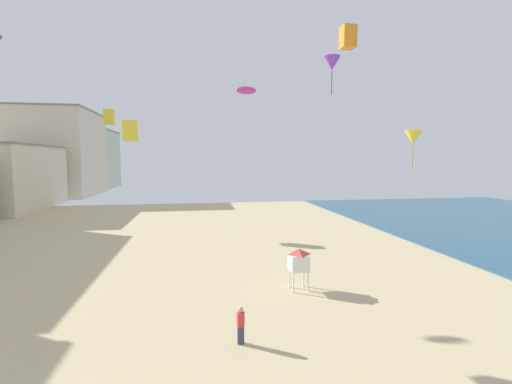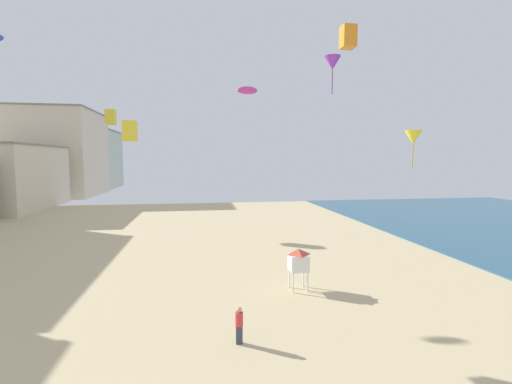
{
  "view_description": "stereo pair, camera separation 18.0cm",
  "coord_description": "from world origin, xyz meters",
  "px_view_note": "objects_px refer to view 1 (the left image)",
  "views": [
    {
      "loc": [
        1.28,
        -5.98,
        7.91
      ],
      "look_at": [
        5.16,
        17.61,
        5.77
      ],
      "focal_mm": 25.01,
      "sensor_mm": 36.0,
      "label": 1
    },
    {
      "loc": [
        1.45,
        -6.01,
        7.91
      ],
      "look_at": [
        5.16,
        17.61,
        5.77
      ],
      "focal_mm": 25.01,
      "sensor_mm": 36.0,
      "label": 2
    }
  ],
  "objects_px": {
    "lifeguard_stand": "(299,260)",
    "kite_orange_box": "(348,37)",
    "kite_yellow_box_2": "(130,131)",
    "kite_yellow_delta": "(413,138)",
    "kite_magenta_parafoil": "(246,90)",
    "kite_flyer": "(241,323)",
    "kite_yellow_box": "(109,117)",
    "kite_purple_delta": "(332,63)"
  },
  "relations": [
    {
      "from": "kite_flyer",
      "to": "kite_yellow_box_2",
      "type": "xyz_separation_m",
      "value": [
        -5.15,
        4.81,
        8.49
      ]
    },
    {
      "from": "kite_flyer",
      "to": "kite_magenta_parafoil",
      "type": "distance_m",
      "value": 30.41
    },
    {
      "from": "kite_flyer",
      "to": "kite_magenta_parafoil",
      "type": "bearing_deg",
      "value": -156.7
    },
    {
      "from": "kite_yellow_delta",
      "to": "kite_yellow_box_2",
      "type": "bearing_deg",
      "value": 178.77
    },
    {
      "from": "kite_magenta_parafoil",
      "to": "kite_yellow_delta",
      "type": "relative_size",
      "value": 1.04
    },
    {
      "from": "kite_orange_box",
      "to": "kite_purple_delta",
      "type": "bearing_deg",
      "value": 80.11
    },
    {
      "from": "kite_flyer",
      "to": "kite_yellow_box",
      "type": "xyz_separation_m",
      "value": [
        -11.75,
        29.36,
        11.96
      ]
    },
    {
      "from": "kite_orange_box",
      "to": "lifeguard_stand",
      "type": "bearing_deg",
      "value": -164.16
    },
    {
      "from": "kite_purple_delta",
      "to": "lifeguard_stand",
      "type": "bearing_deg",
      "value": -125.76
    },
    {
      "from": "kite_purple_delta",
      "to": "kite_orange_box",
      "type": "bearing_deg",
      "value": -99.89
    },
    {
      "from": "kite_orange_box",
      "to": "kite_magenta_parafoil",
      "type": "distance_m",
      "value": 19.81
    },
    {
      "from": "kite_yellow_delta",
      "to": "kite_purple_delta",
      "type": "distance_m",
      "value": 9.5
    },
    {
      "from": "kite_yellow_box",
      "to": "kite_purple_delta",
      "type": "height_order",
      "value": "kite_purple_delta"
    },
    {
      "from": "kite_yellow_box",
      "to": "kite_yellow_box_2",
      "type": "distance_m",
      "value": 25.66
    },
    {
      "from": "lifeguard_stand",
      "to": "kite_yellow_delta",
      "type": "relative_size",
      "value": 1.15
    },
    {
      "from": "kite_yellow_box",
      "to": "kite_yellow_delta",
      "type": "bearing_deg",
      "value": -47.98
    },
    {
      "from": "kite_flyer",
      "to": "kite_yellow_box",
      "type": "distance_m",
      "value": 33.82
    },
    {
      "from": "lifeguard_stand",
      "to": "kite_yellow_box_2",
      "type": "bearing_deg",
      "value": -178.57
    },
    {
      "from": "kite_magenta_parafoil",
      "to": "kite_flyer",
      "type": "bearing_deg",
      "value": -98.35
    },
    {
      "from": "kite_yellow_box_2",
      "to": "lifeguard_stand",
      "type": "bearing_deg",
      "value": 6.28
    },
    {
      "from": "lifeguard_stand",
      "to": "kite_yellow_delta",
      "type": "xyz_separation_m",
      "value": [
        6.4,
        -1.38,
        7.38
      ]
    },
    {
      "from": "kite_flyer",
      "to": "kite_orange_box",
      "type": "height_order",
      "value": "kite_orange_box"
    },
    {
      "from": "lifeguard_stand",
      "to": "kite_purple_delta",
      "type": "relative_size",
      "value": 0.92
    },
    {
      "from": "kite_magenta_parafoil",
      "to": "kite_orange_box",
      "type": "bearing_deg",
      "value": -79.31
    },
    {
      "from": "kite_flyer",
      "to": "kite_yellow_box",
      "type": "bearing_deg",
      "value": -126.54
    },
    {
      "from": "kite_yellow_box",
      "to": "kite_orange_box",
      "type": "height_order",
      "value": "kite_orange_box"
    },
    {
      "from": "kite_yellow_box_2",
      "to": "kite_magenta_parafoil",
      "type": "bearing_deg",
      "value": 67.22
    },
    {
      "from": "kite_orange_box",
      "to": "kite_yellow_delta",
      "type": "height_order",
      "value": "kite_orange_box"
    },
    {
      "from": "kite_yellow_box",
      "to": "kite_purple_delta",
      "type": "bearing_deg",
      "value": -41.6
    },
    {
      "from": "kite_yellow_box",
      "to": "lifeguard_stand",
      "type": "bearing_deg",
      "value": -55.73
    },
    {
      "from": "lifeguard_stand",
      "to": "kite_orange_box",
      "type": "relative_size",
      "value": 1.92
    },
    {
      "from": "kite_yellow_box_2",
      "to": "kite_purple_delta",
      "type": "bearing_deg",
      "value": 26.41
    },
    {
      "from": "kite_yellow_delta",
      "to": "kite_purple_delta",
      "type": "relative_size",
      "value": 0.79
    },
    {
      "from": "kite_orange_box",
      "to": "kite_yellow_delta",
      "type": "relative_size",
      "value": 0.6
    },
    {
      "from": "kite_magenta_parafoil",
      "to": "kite_yellow_delta",
      "type": "bearing_deg",
      "value": -72.59
    },
    {
      "from": "kite_orange_box",
      "to": "kite_purple_delta",
      "type": "relative_size",
      "value": 0.48
    },
    {
      "from": "kite_magenta_parafoil",
      "to": "kite_yellow_delta",
      "type": "distance_m",
      "value": 23.74
    },
    {
      "from": "lifeguard_stand",
      "to": "kite_yellow_box",
      "type": "relative_size",
      "value": 1.48
    },
    {
      "from": "kite_yellow_box",
      "to": "kite_yellow_delta",
      "type": "relative_size",
      "value": 0.78
    },
    {
      "from": "kite_orange_box",
      "to": "kite_magenta_parafoil",
      "type": "height_order",
      "value": "kite_magenta_parafoil"
    },
    {
      "from": "kite_yellow_box",
      "to": "kite_magenta_parafoil",
      "type": "relative_size",
      "value": 0.75
    },
    {
      "from": "kite_yellow_box",
      "to": "kite_yellow_box_2",
      "type": "height_order",
      "value": "kite_yellow_box"
    }
  ]
}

